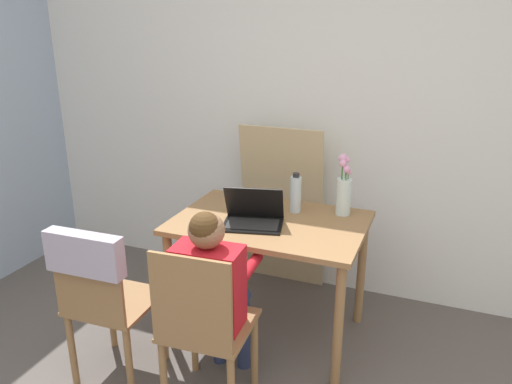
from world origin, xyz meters
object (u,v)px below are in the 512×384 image
object	(u,v)px
chair_occupied	(204,328)
water_bottle	(296,194)
person_seated	(213,283)
chair_spare	(98,284)
flower_vase	(344,190)
laptop	(253,216)

from	to	relation	value
chair_occupied	water_bottle	bearing A→B (deg)	-103.84
chair_occupied	water_bottle	xyz separation A→B (m)	(0.16, 0.88, 0.39)
person_seated	chair_spare	bearing A→B (deg)	13.22
flower_vase	laptop	bearing A→B (deg)	-142.54
person_seated	laptop	size ratio (longest dim) A/B	2.74
flower_vase	water_bottle	world-z (taller)	flower_vase
chair_spare	flower_vase	bearing A→B (deg)	-136.60
water_bottle	chair_occupied	bearing A→B (deg)	-100.31
laptop	chair_occupied	bearing A→B (deg)	-103.58
chair_occupied	laptop	xyz separation A→B (m)	(-0.00, 0.62, 0.33)
chair_occupied	water_bottle	distance (m)	0.98
laptop	water_bottle	size ratio (longest dim) A/B	1.56
laptop	water_bottle	distance (m)	0.31
chair_occupied	water_bottle	size ratio (longest dim) A/B	3.70
laptop	flower_vase	size ratio (longest dim) A/B	1.03
chair_spare	laptop	size ratio (longest dim) A/B	2.40
person_seated	laptop	distance (m)	0.52
chair_spare	laptop	distance (m)	0.88
chair_spare	water_bottle	xyz separation A→B (m)	(0.71, 0.92, 0.25)
laptop	water_bottle	xyz separation A→B (m)	(0.16, 0.26, 0.06)
chair_occupied	laptop	bearing A→B (deg)	-93.52
flower_vase	water_bottle	xyz separation A→B (m)	(-0.27, -0.07, -0.03)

